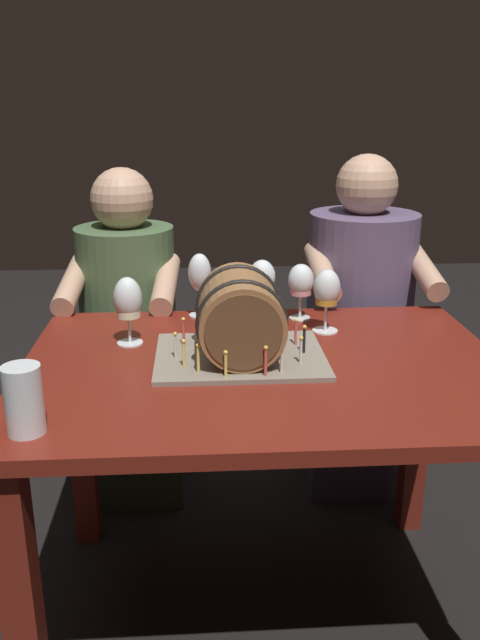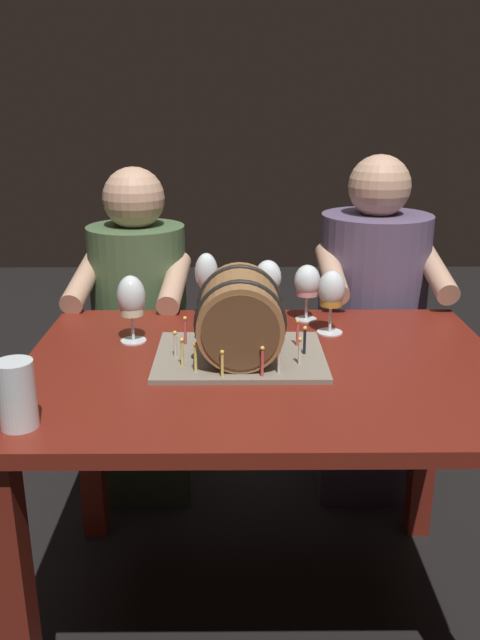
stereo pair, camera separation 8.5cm
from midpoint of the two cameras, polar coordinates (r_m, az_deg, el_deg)
name	(u,v)px [view 2 (the right image)]	position (r m, az deg, el deg)	size (l,w,h in m)	color
ground_plane	(261,612)	(2.01, 3.15, -23.99)	(8.00, 8.00, 0.00)	black
dining_table	(263,409)	(1.65, 3.54, -7.76)	(1.18, 0.86, 0.75)	maroon
barrel_cake	(240,320)	(1.59, 1.53, -0.02)	(0.41, 0.32, 0.22)	gray
wine_glass_white	(131,300)	(1.72, -8.01, 1.76)	(0.07, 0.07, 0.18)	white
wine_glass_amber	(331,292)	(1.79, 9.29, 2.39)	(0.07, 0.07, 0.18)	white
wine_glass_red	(268,280)	(1.87, 3.74, 3.47)	(0.08, 0.08, 0.18)	white
wine_glass_rose	(307,284)	(1.89, 7.13, 3.14)	(0.07, 0.07, 0.16)	white
wine_glass_empty	(206,274)	(1.92, -1.65, 4.01)	(0.07, 0.07, 0.19)	white
beer_pint	(17,397)	(1.33, -17.03, -6.43)	(0.07, 0.07, 0.14)	white
person_seated_left	(141,351)	(2.31, -7.51, -2.70)	(0.38, 0.47, 1.15)	#2A3A24
person_seated_right	(369,340)	(2.33, 12.20, -1.68)	(0.40, 0.47, 1.19)	#372D40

